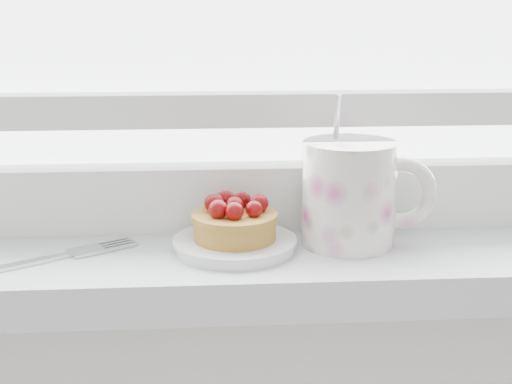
{
  "coord_description": "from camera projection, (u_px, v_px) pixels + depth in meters",
  "views": [
    {
      "loc": [
        -0.01,
        1.22,
        1.18
      ],
      "look_at": [
        0.04,
        1.88,
        1.0
      ],
      "focal_mm": 50.0,
      "sensor_mm": 36.0,
      "label": 1
    }
  ],
  "objects": [
    {
      "name": "raspberry_tart",
      "position": [
        234.0,
        220.0,
        0.7
      ],
      "size": [
        0.09,
        0.09,
        0.05
      ],
      "color": "#92631F",
      "rests_on": "saucer"
    },
    {
      "name": "floral_mug",
      "position": [
        352.0,
        191.0,
        0.72
      ],
      "size": [
        0.14,
        0.11,
        0.15
      ],
      "color": "silver",
      "rests_on": "windowsill"
    },
    {
      "name": "fork",
      "position": [
        30.0,
        262.0,
        0.67
      ],
      "size": [
        0.19,
        0.13,
        0.0
      ],
      "color": "silver",
      "rests_on": "windowsill"
    },
    {
      "name": "saucer",
      "position": [
        235.0,
        244.0,
        0.71
      ],
      "size": [
        0.12,
        0.12,
        0.01
      ],
      "primitive_type": "cylinder",
      "color": "silver",
      "rests_on": "windowsill"
    }
  ]
}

